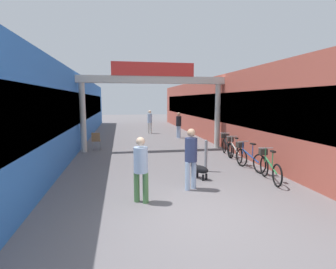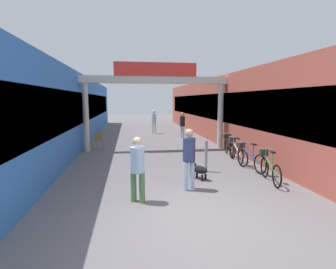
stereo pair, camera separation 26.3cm
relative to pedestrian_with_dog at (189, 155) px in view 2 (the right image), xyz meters
name	(u,v)px [view 2 (the right image)]	position (x,y,z in m)	size (l,w,h in m)	color
ground_plane	(192,215)	(-0.29, -1.63, -0.98)	(80.00, 80.00, 0.00)	slate
storefront_left	(64,110)	(-5.39, 9.37, 0.91)	(3.00, 26.00, 3.78)	blue
storefront_right	(229,109)	(4.80, 9.37, 0.91)	(3.00, 26.00, 3.78)	#B25142
arcade_sign_gateway	(156,89)	(-0.29, 6.02, 2.04)	(7.40, 0.47, 4.26)	beige
pedestrian_with_dog	(189,155)	(0.00, 0.00, 0.00)	(0.46, 0.46, 1.71)	#A5BFE0
pedestrian_companion	(137,165)	(-1.43, -0.70, -0.06)	(0.47, 0.47, 1.61)	#4C7F47
pedestrian_carrying_crate	(182,123)	(1.84, 9.81, -0.01)	(0.44, 0.44, 1.68)	#A5BFE0
pedestrian_elderly_walking	(154,120)	(0.23, 12.41, 0.01)	(0.48, 0.48, 1.72)	silver
dog_on_leash	(198,169)	(0.52, 0.92, -0.67)	(0.57, 0.69, 0.50)	black
bicycle_green_nearest	(269,167)	(2.61, 0.38, -0.54)	(0.48, 1.67, 0.98)	black
bicycle_blue_second	(249,158)	(2.61, 1.74, -0.54)	(0.46, 1.68, 0.98)	black
bicycle_silver_third	(236,150)	(2.70, 3.15, -0.54)	(0.46, 1.69, 0.98)	black
bicycle_black_farthest	(228,145)	(2.82, 4.24, -0.54)	(0.46, 1.68, 0.98)	black
bollard_post_metal	(206,156)	(1.00, 1.69, -0.41)	(0.10, 0.10, 1.12)	gray
cafe_chair_wood_nearer	(99,139)	(-3.11, 6.38, -0.44)	(0.42, 0.42, 0.89)	gray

